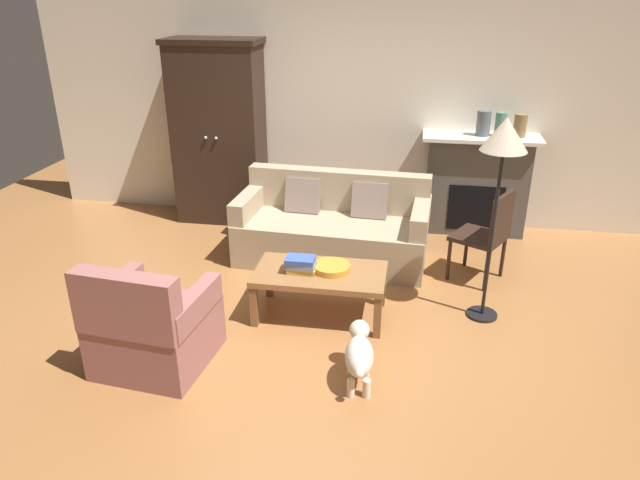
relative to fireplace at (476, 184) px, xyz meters
The scene contains 15 objects.
ground_plane 2.83m from the fireplace, 124.00° to the right, with size 9.60×9.60×0.00m, color #9E6638.
back_wall 1.78m from the fireplace, behind, with size 7.20×0.10×2.80m, color silver.
fireplace is the anchor object (origin of this frame).
armoire 2.99m from the fireplace, behind, with size 1.06×0.57×2.09m.
couch 1.79m from the fireplace, 146.41° to the right, with size 1.96×0.95×0.86m.
coffee_table 2.58m from the fireplace, 123.49° to the right, with size 1.10×0.60×0.42m.
fruit_bowl 2.49m from the fireplace, 122.13° to the right, with size 0.31×0.31×0.05m, color orange.
book_stack 2.68m from the fireplace, 125.86° to the right, with size 0.26×0.18×0.13m.
mantel_vase_slate 0.69m from the fireplace, 90.00° to the right, with size 0.15×0.15×0.27m, color #565B66.
mantel_vase_jade 0.70m from the fireplace, ahead, with size 0.12×0.12×0.26m, color slate.
mantel_vase_bronze 0.77m from the fireplace, ahead, with size 0.14×0.14×0.25m, color olive.
armchair_near_left 3.96m from the fireplace, 129.56° to the right, with size 0.85×0.84×0.88m.
side_chair_wooden 1.25m from the fireplace, 88.91° to the right, with size 0.60×0.60×0.90m.
floor_lamp 2.13m from the fireplace, 91.10° to the right, with size 0.36×0.36×1.72m.
dog 3.19m from the fireplace, 108.15° to the right, with size 0.24×0.57×0.39m.
Camera 1 is at (0.86, -4.13, 2.63)m, focal length 32.69 mm.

